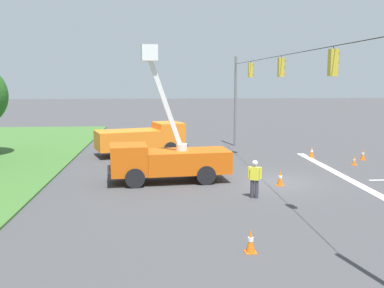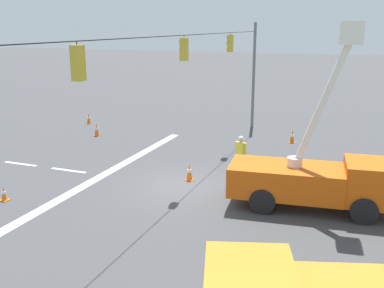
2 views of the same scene
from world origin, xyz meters
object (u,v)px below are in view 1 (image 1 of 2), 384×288
object	(u,v)px
traffic_cone_near_bucket	(354,161)
traffic_cone_mid_right	(312,152)
utility_truck_support_near	(143,138)
traffic_cone_lane_edge_b	(363,154)
traffic_cone_lane_edge_a	(280,178)
utility_truck_bucket_lift	(166,157)
traffic_cone_foreground_left	(251,241)
road_worker	(255,177)

from	to	relation	value
traffic_cone_near_bucket	traffic_cone_mid_right	bearing A→B (deg)	30.55
traffic_cone_mid_right	traffic_cone_near_bucket	distance (m)	3.43
utility_truck_support_near	traffic_cone_lane_edge_b	distance (m)	15.23
traffic_cone_mid_right	traffic_cone_lane_edge_b	bearing A→B (deg)	-113.12
utility_truck_support_near	traffic_cone_lane_edge_a	distance (m)	12.39
traffic_cone_mid_right	traffic_cone_near_bucket	bearing A→B (deg)	-149.45
utility_truck_bucket_lift	utility_truck_support_near	distance (m)	8.78
traffic_cone_foreground_left	traffic_cone_near_bucket	distance (m)	16.81
utility_truck_support_near	traffic_cone_mid_right	xyz separation A→B (m)	(-1.89, -11.80, -0.81)
road_worker	traffic_cone_lane_edge_b	world-z (taller)	road_worker
utility_truck_bucket_lift	traffic_cone_lane_edge_b	size ratio (longest dim) A/B	9.03
traffic_cone_lane_edge_a	road_worker	bearing A→B (deg)	140.87
traffic_cone_mid_right	traffic_cone_near_bucket	size ratio (longest dim) A/B	1.31
road_worker	traffic_cone_lane_edge_b	size ratio (longest dim) A/B	2.24
traffic_cone_lane_edge_a	traffic_cone_foreground_left	bearing A→B (deg)	159.00
utility_truck_support_near	traffic_cone_foreground_left	bearing A→B (deg)	-167.93
road_worker	traffic_cone_lane_edge_a	size ratio (longest dim) A/B	2.20
utility_truck_bucket_lift	traffic_cone_mid_right	bearing A→B (deg)	-56.68
traffic_cone_foreground_left	road_worker	bearing A→B (deg)	-13.19
utility_truck_bucket_lift	traffic_cone_foreground_left	xyz separation A→B (m)	(-10.03, -2.47, -0.94)
traffic_cone_mid_right	traffic_cone_lane_edge_a	xyz separation A→B (m)	(-8.06, 4.46, 0.01)
utility_truck_bucket_lift	traffic_cone_foreground_left	size ratio (longest dim) A/B	9.26
traffic_cone_foreground_left	traffic_cone_near_bucket	bearing A→B (deg)	-34.62
utility_truck_support_near	traffic_cone_lane_edge_b	bearing A→B (deg)	-102.15
traffic_cone_lane_edge_b	traffic_cone_lane_edge_a	bearing A→B (deg)	131.89
road_worker	traffic_cone_near_bucket	world-z (taller)	road_worker
road_worker	traffic_cone_foreground_left	size ratio (longest dim) A/B	2.29
utility_truck_support_near	road_worker	xyz separation A→B (m)	(-12.21, -5.51, -0.21)
utility_truck_bucket_lift	traffic_cone_mid_right	distance (m)	12.33
road_worker	traffic_cone_foreground_left	distance (m)	6.68
utility_truck_bucket_lift	road_worker	bearing A→B (deg)	-131.77
traffic_cone_foreground_left	utility_truck_support_near	bearing A→B (deg)	12.07
utility_truck_bucket_lift	traffic_cone_foreground_left	distance (m)	10.38
traffic_cone_mid_right	traffic_cone_near_bucket	xyz separation A→B (m)	(-2.96, -1.74, -0.11)
traffic_cone_lane_edge_a	traffic_cone_lane_edge_b	world-z (taller)	traffic_cone_lane_edge_a
traffic_cone_near_bucket	traffic_cone_lane_edge_b	xyz separation A→B (m)	(1.64, -1.33, 0.11)
utility_truck_support_near	traffic_cone_near_bucket	xyz separation A→B (m)	(-4.84, -13.54, -0.92)
utility_truck_support_near	traffic_cone_mid_right	distance (m)	11.98
traffic_cone_foreground_left	traffic_cone_lane_edge_a	size ratio (longest dim) A/B	0.96
traffic_cone_lane_edge_b	traffic_cone_mid_right	bearing A→B (deg)	66.88
utility_truck_bucket_lift	traffic_cone_foreground_left	bearing A→B (deg)	-166.16
traffic_cone_foreground_left	traffic_cone_mid_right	xyz separation A→B (m)	(16.79, -7.80, 0.01)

